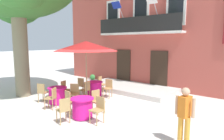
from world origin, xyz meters
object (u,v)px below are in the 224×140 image
(cafe_chair_front_3, at_px, (97,100))
(cafe_table_front, at_px, (82,108))
(cafe_chair_near_tree_2, at_px, (86,89))
(cafe_chair_middle_2, at_px, (52,97))
(cafe_chair_front_2, at_px, (98,108))
(cafe_chair_near_tree_3, at_px, (108,87))
(cafe_chair_middle_3, at_px, (74,92))
(cafe_umbrella, at_px, (86,46))
(cafe_chair_middle_1, at_px, (42,91))
(pedestrian_near_entrance, at_px, (185,113))
(cafe_chair_front_0, at_px, (70,100))
(cafe_table_near_tree, at_px, (94,89))
(cafe_chair_near_tree_1, at_px, (82,85))
(ground_planter_left, at_px, (93,78))
(cafe_chair_front_1, at_px, (64,109))
(cafe_chair_near_tree_0, at_px, (101,83))
(cafe_table_middle, at_px, (57,95))
(cafe_chair_middle_0, at_px, (65,89))

(cafe_chair_front_3, bearing_deg, cafe_table_front, -92.90)
(cafe_chair_near_tree_2, height_order, cafe_chair_middle_2, same)
(cafe_chair_near_tree_2, bearing_deg, cafe_chair_front_2, -34.59)
(cafe_chair_near_tree_3, relative_size, cafe_chair_middle_3, 1.00)
(cafe_chair_middle_3, bearing_deg, cafe_table_front, -30.06)
(cafe_chair_near_tree_3, relative_size, cafe_umbrella, 0.31)
(cafe_chair_near_tree_2, xyz_separation_m, cafe_chair_front_2, (2.46, -1.70, 0.00))
(cafe_chair_middle_1, height_order, pedestrian_near_entrance, pedestrian_near_entrance)
(cafe_chair_front_0, bearing_deg, cafe_chair_near_tree_2, 119.11)
(cafe_table_front, xyz_separation_m, cafe_chair_front_0, (-0.75, 0.04, 0.14))
(cafe_table_near_tree, bearing_deg, cafe_chair_near_tree_1, -163.36)
(cafe_chair_middle_1, xyz_separation_m, cafe_chair_front_3, (2.92, 0.63, 0.00))
(cafe_chair_front_3, height_order, ground_planter_left, cafe_chair_front_3)
(cafe_chair_near_tree_3, xyz_separation_m, cafe_chair_middle_1, (-1.74, -2.65, 0.00))
(cafe_chair_near_tree_1, relative_size, cafe_chair_middle_1, 1.00)
(cafe_chair_near_tree_2, distance_m, cafe_chair_front_1, 2.97)
(cafe_table_near_tree, bearing_deg, pedestrian_near_entrance, -21.26)
(cafe_chair_near_tree_3, bearing_deg, cafe_umbrella, -99.00)
(cafe_chair_middle_1, distance_m, cafe_table_front, 2.89)
(cafe_chair_near_tree_0, bearing_deg, cafe_chair_middle_3, -79.66)
(cafe_chair_middle_1, height_order, cafe_chair_middle_3, same)
(cafe_chair_middle_2, distance_m, cafe_chair_front_0, 1.01)
(cafe_chair_front_2, bearing_deg, pedestrian_near_entrance, 6.32)
(cafe_chair_front_2, xyz_separation_m, ground_planter_left, (-5.07, 4.76, -0.19))
(cafe_table_middle, height_order, cafe_chair_front_1, cafe_chair_front_1)
(cafe_chair_front_1, height_order, cafe_chair_front_2, same)
(cafe_chair_middle_3, xyz_separation_m, cafe_chair_front_1, (1.50, -1.68, 0.00))
(cafe_table_middle, height_order, cafe_chair_front_3, cafe_chair_front_3)
(cafe_table_front, xyz_separation_m, cafe_chair_front_3, (0.04, 0.75, 0.14))
(cafe_table_near_tree, relative_size, cafe_chair_near_tree_0, 0.95)
(cafe_chair_near_tree_0, relative_size, cafe_chair_near_tree_2, 1.00)
(cafe_chair_middle_2, height_order, ground_planter_left, cafe_chair_middle_2)
(cafe_chair_middle_3, bearing_deg, cafe_table_near_tree, 98.10)
(cafe_chair_near_tree_0, height_order, cafe_chair_near_tree_2, same)
(cafe_chair_front_3, bearing_deg, cafe_chair_front_0, -138.05)
(cafe_chair_front_2, bearing_deg, cafe_chair_near_tree_3, 124.81)
(cafe_chair_near_tree_0, height_order, cafe_chair_front_0, same)
(cafe_chair_front_1, relative_size, cafe_umbrella, 0.31)
(cafe_umbrella, height_order, pedestrian_near_entrance, cafe_umbrella)
(cafe_chair_near_tree_3, bearing_deg, cafe_chair_near_tree_0, 153.32)
(cafe_chair_middle_1, bearing_deg, cafe_table_front, -2.52)
(cafe_chair_front_3, relative_size, cafe_umbrella, 0.31)
(cafe_chair_middle_1, relative_size, cafe_chair_front_1, 1.00)
(cafe_chair_near_tree_3, relative_size, cafe_table_front, 1.05)
(cafe_chair_near_tree_1, distance_m, cafe_chair_near_tree_2, 1.00)
(cafe_chair_middle_1, relative_size, cafe_chair_middle_3, 1.00)
(cafe_chair_middle_0, relative_size, cafe_chair_front_2, 1.00)
(cafe_chair_middle_2, relative_size, cafe_chair_front_3, 1.00)
(cafe_chair_middle_1, height_order, cafe_chair_front_1, same)
(cafe_chair_near_tree_0, bearing_deg, ground_planter_left, 145.14)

